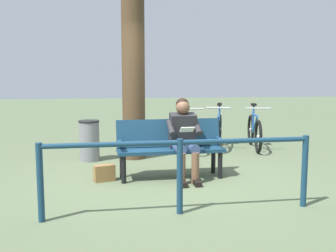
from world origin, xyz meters
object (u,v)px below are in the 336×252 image
object	(u,v)px
litter_bin	(89,141)
bicycle_orange	(186,132)
person_reading	(184,135)
bicycle_purple	(254,131)
handbag	(104,173)
bicycle_silver	(219,131)
tree_trunk	(133,63)
bench	(170,144)

from	to	relation	value
litter_bin	bicycle_orange	size ratio (longest dim) A/B	0.44
person_reading	litter_bin	distance (m)	2.09
litter_bin	bicycle_purple	xyz separation A→B (m)	(-3.35, -0.72, -0.01)
bicycle_purple	litter_bin	bearing A→B (deg)	-66.41
person_reading	handbag	bearing A→B (deg)	-4.09
bicycle_purple	bicycle_silver	distance (m)	0.74
bicycle_orange	tree_trunk	bearing A→B (deg)	-63.65
litter_bin	bicycle_purple	distance (m)	3.43
litter_bin	bicycle_silver	xyz separation A→B (m)	(-2.65, -0.95, -0.01)
handbag	tree_trunk	bearing A→B (deg)	-108.53
person_reading	handbag	size ratio (longest dim) A/B	4.00
handbag	bicycle_silver	xyz separation A→B (m)	(-2.36, -2.39, 0.24)
litter_bin	bicycle_silver	world-z (taller)	bicycle_silver
bench	litter_bin	distance (m)	1.83
bench	litter_bin	bearing A→B (deg)	-48.68
person_reading	bicycle_purple	bearing A→B (deg)	-133.71
bicycle_purple	bicycle_orange	world-z (taller)	same
person_reading	litter_bin	size ratio (longest dim) A/B	1.64
bicycle_silver	bicycle_orange	world-z (taller)	same
bicycle_silver	bicycle_orange	bearing A→B (deg)	-60.32
bicycle_silver	bench	bearing A→B (deg)	-13.81
bench	bicycle_purple	xyz separation A→B (m)	(-2.08, -2.03, -0.15)
litter_bin	bicycle_orange	distance (m)	2.07
bench	person_reading	distance (m)	0.29
bicycle_silver	litter_bin	bearing A→B (deg)	-52.76
tree_trunk	handbag	bearing A→B (deg)	71.47
litter_bin	bicycle_purple	size ratio (longest dim) A/B	0.44
tree_trunk	litter_bin	bearing A→B (deg)	7.83
handbag	litter_bin	world-z (taller)	litter_bin
handbag	bicycle_orange	world-z (taller)	bicycle_orange
bench	tree_trunk	xyz separation A→B (m)	(0.46, -1.42, 1.25)
bicycle_purple	handbag	bearing A→B (deg)	-43.36
bicycle_orange	handbag	bearing A→B (deg)	-41.31
bench	handbag	xyz separation A→B (m)	(0.98, 0.13, -0.39)
handbag	litter_bin	size ratio (longest dim) A/B	0.41
handbag	bicycle_silver	bearing A→B (deg)	-134.65
bench	bicycle_orange	xyz separation A→B (m)	(-0.64, -2.10, -0.15)
litter_bin	handbag	bearing A→B (deg)	101.39
handbag	tree_trunk	world-z (taller)	tree_trunk
litter_bin	bicycle_orange	bearing A→B (deg)	-157.55
litter_bin	bicycle_orange	world-z (taller)	bicycle_orange
tree_trunk	bicycle_purple	distance (m)	2.97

